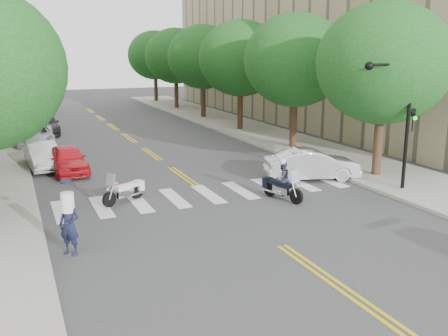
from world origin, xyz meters
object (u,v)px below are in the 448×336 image
motorcycle_police (281,181)px  officer_standing (69,225)px  convertible (312,164)px  motorcycle_parked (127,191)px

motorcycle_police → officer_standing: 9.26m
convertible → officer_standing: bearing=127.5°
officer_standing → motorcycle_police: bearing=60.0°
convertible → motorcycle_parked: bearing=105.6°
motorcycle_police → officer_standing: size_ratio=1.12×
motorcycle_parked → convertible: (9.10, 0.05, 0.28)m
motorcycle_police → convertible: (3.02, 2.32, -0.04)m
officer_standing → convertible: 12.88m
officer_standing → motorcycle_parked: bearing=103.7°
officer_standing → convertible: (11.92, 4.87, -0.21)m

